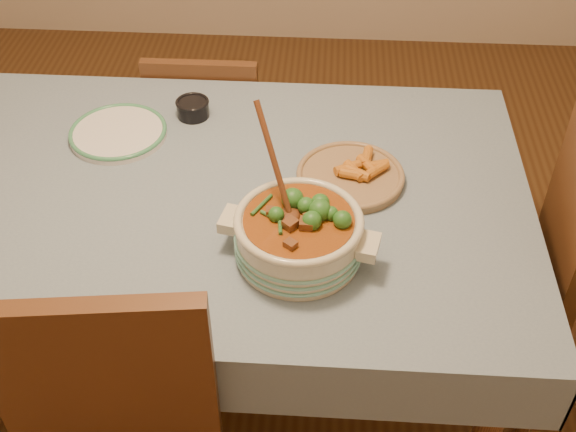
% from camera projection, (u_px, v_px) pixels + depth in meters
% --- Properties ---
extents(floor, '(4.50, 4.50, 0.00)m').
position_uv_depth(floor, '(225.00, 365.00, 2.39)').
color(floor, '#482A14').
rests_on(floor, ground).
extents(dining_table, '(1.68, 1.08, 0.76)m').
position_uv_depth(dining_table, '(211.00, 216.00, 1.95)').
color(dining_table, brown).
rests_on(dining_table, floor).
extents(stew_casserole, '(0.38, 0.34, 0.35)m').
position_uv_depth(stew_casserole, '(298.00, 232.00, 1.66)').
color(stew_casserole, beige).
rests_on(stew_casserole, dining_table).
extents(white_plate, '(0.36, 0.36, 0.02)m').
position_uv_depth(white_plate, '(118.00, 132.00, 2.05)').
color(white_plate, silver).
rests_on(white_plate, dining_table).
extents(condiment_bowl, '(0.12, 0.12, 0.05)m').
position_uv_depth(condiment_bowl, '(193.00, 107.00, 2.12)').
color(condiment_bowl, black).
rests_on(condiment_bowl, dining_table).
extents(fried_plate, '(0.35, 0.35, 0.05)m').
position_uv_depth(fried_plate, '(350.00, 174.00, 1.90)').
color(fried_plate, '#9B7A56').
rests_on(fried_plate, dining_table).
extents(chair_far, '(0.38, 0.38, 0.80)m').
position_uv_depth(chair_far, '(210.00, 134.00, 2.58)').
color(chair_far, '#552D1A').
rests_on(chair_far, floor).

